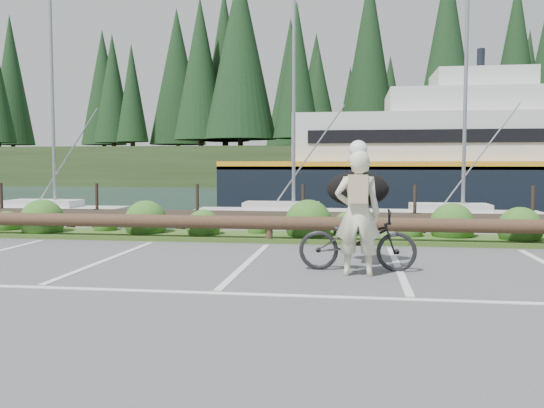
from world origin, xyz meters
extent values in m
plane|color=#4C4C4E|center=(0.00, 0.00, 0.00)|extent=(72.00, 72.00, 0.00)
plane|color=#182B3B|center=(0.00, 48.00, -1.20)|extent=(160.00, 160.00, 0.00)
cube|color=#3D5B21|center=(0.00, 5.30, 0.05)|extent=(34.00, 1.60, 0.10)
imported|color=black|center=(1.91, 1.56, 0.50)|extent=(1.91, 0.67, 1.00)
imported|color=beige|center=(1.91, 1.12, 0.98)|extent=(0.71, 0.47, 1.95)
ellipsoid|color=black|center=(1.91, 2.18, 1.31)|extent=(0.52, 1.07, 0.62)
camera|label=1|loc=(1.86, -7.88, 1.75)|focal=38.00mm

